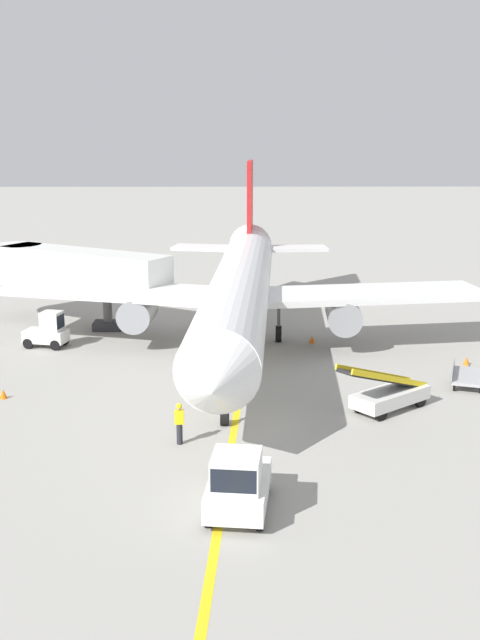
{
  "coord_description": "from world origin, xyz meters",
  "views": [
    {
      "loc": [
        -0.33,
        -29.92,
        11.94
      ],
      "look_at": [
        0.03,
        8.76,
        2.5
      ],
      "focal_mm": 42.88,
      "sensor_mm": 36.0,
      "label": 1
    }
  ],
  "objects_px": {
    "baggage_tug_near_wing": "(48,331)",
    "safety_cone_tail_area": "(312,339)",
    "ground_crew_marshaller": "(179,422)",
    "airliner": "(240,289)",
    "belt_loader_forward_hold": "(389,393)",
    "baggage_cart_loaded": "(468,376)",
    "pushback_tug": "(238,484)",
    "safety_cone_wingtip_right": "(3,394)",
    "jet_bridge": "(68,269)",
    "safety_cone_nose_left": "(467,361)"
  },
  "relations": [
    {
      "from": "baggage_tug_near_wing",
      "to": "safety_cone_tail_area",
      "type": "xyz_separation_m",
      "value": [
        15.25,
        0.74,
        -0.71
      ]
    },
    {
      "from": "ground_crew_marshaller",
      "to": "airliner",
      "type": "bearing_deg",
      "value": 79.79
    },
    {
      "from": "belt_loader_forward_hold",
      "to": "baggage_tug_near_wing",
      "type": "bearing_deg",
      "value": 149.07
    },
    {
      "from": "baggage_cart_loaded",
      "to": "safety_cone_tail_area",
      "type": "height_order",
      "value": "baggage_cart_loaded"
    },
    {
      "from": "pushback_tug",
      "to": "safety_cone_wingtip_right",
      "type": "xyz_separation_m",
      "value": [
        -10.82,
        11.05,
        -0.77
      ]
    },
    {
      "from": "baggage_cart_loaded",
      "to": "baggage_tug_near_wing",
      "type": "bearing_deg",
      "value": 162.24
    },
    {
      "from": "safety_cone_tail_area",
      "to": "jet_bridge",
      "type": "bearing_deg",
      "value": 162.09
    },
    {
      "from": "pushback_tug",
      "to": "baggage_cart_loaded",
      "type": "height_order",
      "value": "pushback_tug"
    },
    {
      "from": "baggage_tug_near_wing",
      "to": "safety_cone_nose_left",
      "type": "relative_size",
      "value": 5.96
    },
    {
      "from": "belt_loader_forward_hold",
      "to": "safety_cone_tail_area",
      "type": "xyz_separation_m",
      "value": [
        -2.26,
        11.24,
        -0.56
      ]
    },
    {
      "from": "safety_cone_nose_left",
      "to": "safety_cone_tail_area",
      "type": "xyz_separation_m",
      "value": [
        -7.78,
        4.48,
        0.0
      ]
    },
    {
      "from": "safety_cone_tail_area",
      "to": "ground_crew_marshaller",
      "type": "bearing_deg",
      "value": -114.25
    },
    {
      "from": "safety_cone_nose_left",
      "to": "safety_cone_wingtip_right",
      "type": "height_order",
      "value": "same"
    },
    {
      "from": "jet_bridge",
      "to": "baggage_tug_near_wing",
      "type": "height_order",
      "value": "jet_bridge"
    },
    {
      "from": "airliner",
      "to": "safety_cone_nose_left",
      "type": "xyz_separation_m",
      "value": [
        12.01,
        -3.48,
        -3.2
      ]
    },
    {
      "from": "baggage_tug_near_wing",
      "to": "belt_loader_forward_hold",
      "type": "height_order",
      "value": "belt_loader_forward_hold"
    },
    {
      "from": "baggage_tug_near_wing",
      "to": "ground_crew_marshaller",
      "type": "xyz_separation_m",
      "value": [
        8.5,
        -14.24,
        -0.02
      ]
    },
    {
      "from": "belt_loader_forward_hold",
      "to": "safety_cone_wingtip_right",
      "type": "xyz_separation_m",
      "value": [
        -17.56,
        1.69,
        -0.56
      ]
    },
    {
      "from": "belt_loader_forward_hold",
      "to": "airliner",
      "type": "bearing_deg",
      "value": 122.37
    },
    {
      "from": "jet_bridge",
      "to": "baggage_cart_loaded",
      "type": "relative_size",
      "value": 3.23
    },
    {
      "from": "jet_bridge",
      "to": "safety_cone_nose_left",
      "type": "distance_m",
      "value": 25.03
    },
    {
      "from": "ground_crew_marshaller",
      "to": "baggage_tug_near_wing",
      "type": "bearing_deg",
      "value": 120.83
    },
    {
      "from": "baggage_tug_near_wing",
      "to": "safety_cone_nose_left",
      "type": "xyz_separation_m",
      "value": [
        23.04,
        -3.74,
        -0.71
      ]
    },
    {
      "from": "jet_bridge",
      "to": "pushback_tug",
      "type": "bearing_deg",
      "value": -67.25
    },
    {
      "from": "safety_cone_nose_left",
      "to": "safety_cone_tail_area",
      "type": "relative_size",
      "value": 1.0
    },
    {
      "from": "ground_crew_marshaller",
      "to": "jet_bridge",
      "type": "bearing_deg",
      "value": 112.97
    },
    {
      "from": "jet_bridge",
      "to": "baggage_cart_loaded",
      "type": "height_order",
      "value": "jet_bridge"
    },
    {
      "from": "airliner",
      "to": "belt_loader_forward_hold",
      "type": "xyz_separation_m",
      "value": [
        6.49,
        -10.24,
        -2.64
      ]
    },
    {
      "from": "baggage_cart_loaded",
      "to": "safety_cone_wingtip_right",
      "type": "distance_m",
      "value": 22.22
    },
    {
      "from": "belt_loader_forward_hold",
      "to": "safety_cone_nose_left",
      "type": "bearing_deg",
      "value": 50.74
    },
    {
      "from": "airliner",
      "to": "baggage_tug_near_wing",
      "type": "relative_size",
      "value": 13.46
    },
    {
      "from": "baggage_cart_loaded",
      "to": "safety_cone_tail_area",
      "type": "bearing_deg",
      "value": 131.23
    },
    {
      "from": "baggage_cart_loaded",
      "to": "safety_cone_tail_area",
      "type": "distance_m",
      "value": 10.41
    },
    {
      "from": "baggage_cart_loaded",
      "to": "safety_cone_nose_left",
      "type": "xyz_separation_m",
      "value": [
        0.93,
        3.35,
        -0.25
      ]
    },
    {
      "from": "jet_bridge",
      "to": "safety_cone_nose_left",
      "type": "relative_size",
      "value": 28.04
    },
    {
      "from": "jet_bridge",
      "to": "belt_loader_forward_hold",
      "type": "height_order",
      "value": "jet_bridge"
    },
    {
      "from": "baggage_tug_near_wing",
      "to": "ground_crew_marshaller",
      "type": "bearing_deg",
      "value": -59.17
    },
    {
      "from": "safety_cone_nose_left",
      "to": "safety_cone_wingtip_right",
      "type": "bearing_deg",
      "value": -167.61
    },
    {
      "from": "belt_loader_forward_hold",
      "to": "ground_crew_marshaller",
      "type": "height_order",
      "value": "belt_loader_forward_hold"
    },
    {
      "from": "pushback_tug",
      "to": "ground_crew_marshaller",
      "type": "height_order",
      "value": "pushback_tug"
    },
    {
      "from": "safety_cone_wingtip_right",
      "to": "safety_cone_tail_area",
      "type": "relative_size",
      "value": 1.0
    },
    {
      "from": "jet_bridge",
      "to": "baggage_cart_loaded",
      "type": "bearing_deg",
      "value": -30.01
    },
    {
      "from": "jet_bridge",
      "to": "baggage_cart_loaded",
      "type": "distance_m",
      "value": 25.64
    },
    {
      "from": "pushback_tug",
      "to": "baggage_tug_near_wing",
      "type": "xyz_separation_m",
      "value": [
        -10.77,
        19.86,
        -0.07
      ]
    },
    {
      "from": "airliner",
      "to": "safety_cone_tail_area",
      "type": "height_order",
      "value": "airliner"
    },
    {
      "from": "baggage_tug_near_wing",
      "to": "ground_crew_marshaller",
      "type": "relative_size",
      "value": 1.54
    },
    {
      "from": "jet_bridge",
      "to": "safety_cone_tail_area",
      "type": "bearing_deg",
      "value": -17.91
    },
    {
      "from": "airliner",
      "to": "jet_bridge",
      "type": "bearing_deg",
      "value": 151.69
    },
    {
      "from": "safety_cone_nose_left",
      "to": "safety_cone_tail_area",
      "type": "height_order",
      "value": "same"
    },
    {
      "from": "baggage_tug_near_wing",
      "to": "belt_loader_forward_hold",
      "type": "xyz_separation_m",
      "value": [
        17.51,
        -10.49,
        -0.15
      ]
    }
  ]
}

